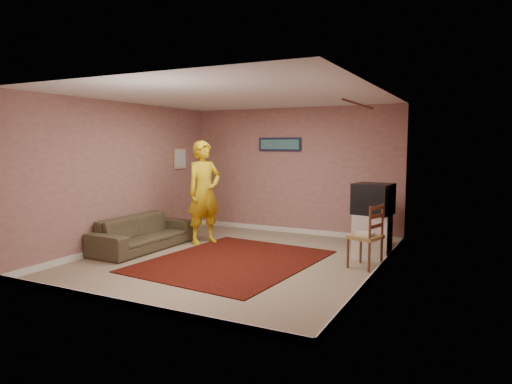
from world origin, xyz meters
The scene contains 26 objects.
ground centered at (0.00, 0.00, 0.00)m, with size 5.00×5.00×0.00m, color tan.
wall_back centered at (0.00, 2.50, 1.30)m, with size 4.50×0.02×2.60m, color tan.
wall_front centered at (0.00, -2.50, 1.30)m, with size 4.50×0.02×2.60m, color tan.
wall_left centered at (-2.25, 0.00, 1.30)m, with size 0.02×5.00×2.60m, color tan.
wall_right centered at (2.25, 0.00, 1.30)m, with size 0.02×5.00×2.60m, color tan.
ceiling centered at (0.00, 0.00, 2.60)m, with size 4.50×5.00×0.02m, color silver.
baseboard_back centered at (0.00, 2.49, 0.05)m, with size 4.50×0.02×0.10m, color white.
baseboard_front centered at (0.00, -2.49, 0.05)m, with size 4.50×0.02×0.10m, color white.
baseboard_left centered at (-2.24, 0.00, 0.05)m, with size 0.02×5.00×0.10m, color white.
baseboard_right centered at (2.24, 0.00, 0.05)m, with size 0.02×5.00×0.10m, color white.
window centered at (2.24, -0.90, 1.45)m, with size 0.01×1.10×1.50m, color black.
curtain_sheer centered at (2.23, -1.05, 1.25)m, with size 0.01×0.75×2.10m, color silver.
curtain_floral centered at (2.21, -0.35, 1.25)m, with size 0.01×0.35×2.10m, color beige.
curtain_rod centered at (2.20, -0.90, 2.32)m, with size 0.02×0.02×1.40m, color brown.
picture_back centered at (-0.30, 2.47, 1.85)m, with size 0.95×0.04×0.28m.
picture_left centered at (-2.22, 1.60, 1.55)m, with size 0.04×0.38×0.42m.
area_rug centered at (0.04, -0.13, 0.01)m, with size 2.34×2.93×0.02m, color black.
tv_cabinet centered at (1.95, 1.14, 0.36)m, with size 0.56×0.51×0.72m, color silver.
crt_tv centered at (1.94, 1.14, 0.97)m, with size 0.65×0.60×0.50m.
chair_a centered at (1.88, 1.90, 0.59)m, with size 0.44×0.42×0.53m.
dvd_player centered at (1.88, 1.90, 0.52)m, with size 0.31×0.22×0.05m, color #AAAAAF.
blue_throw centered at (1.88, 2.09, 0.78)m, with size 0.39×0.05×0.41m, color #80ADD2.
chair_b centered at (1.99, 0.45, 0.59)m, with size 0.52×0.54×0.53m.
game_console centered at (1.99, 0.45, 0.52)m, with size 0.24×0.17×0.05m, color white.
sofa centered at (-1.80, -0.10, 0.29)m, with size 2.00×0.78×0.58m, color brown.
person centered at (-1.10, 0.81, 0.96)m, with size 0.70×0.46×1.92m, color gold.
Camera 1 is at (3.55, -6.29, 1.86)m, focal length 32.00 mm.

